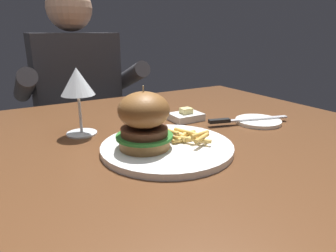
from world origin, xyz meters
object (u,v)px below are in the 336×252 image
Objects in this scene: diner_person at (80,125)px; butter_dish at (186,116)px; wine_glass at (77,84)px; main_plate at (167,147)px; bread_plate at (258,121)px; burger_sandwich at (144,120)px; table_knife at (242,120)px.

butter_dish is at bearing -77.91° from diner_person.
diner_person is at bearing 76.74° from wine_glass.
main_plate is 1.72× the size of wine_glass.
wine_glass reaches higher than bread_plate.
main_plate is at bearing -91.37° from diner_person.
table_knife is at bearing 8.57° from burger_sandwich.
main_plate is 1.23× the size of table_knife.
table_knife is (0.32, 0.05, -0.06)m from burger_sandwich.
bread_plate is at bearing -69.27° from diner_person.
burger_sandwich is 0.88m from diner_person.
burger_sandwich is 0.22m from wine_glass.
bread_plate is at bearing -38.87° from butter_dish.
table_knife reaches higher than bread_plate.
wine_glass is (-0.13, 0.20, 0.12)m from main_plate.
diner_person is (0.02, 0.85, -0.18)m from main_plate.
table_knife is 0.85m from diner_person.
wine_glass is 0.73m from diner_person.
table_knife is (0.41, -0.14, -0.11)m from wine_glass.
main_plate is 2.27× the size of bread_plate.
bread_plate is 0.20m from butter_dish.
table_knife is 0.20× the size of diner_person.
butter_dish is at bearing -5.85° from wine_glass.
butter_dish is (0.21, 0.16, -0.06)m from burger_sandwich.
wine_glass reaches higher than table_knife.
butter_dish is (-0.16, 0.13, 0.01)m from bread_plate.
burger_sandwich reaches higher than table_knife.
burger_sandwich is 1.04× the size of bread_plate.
table_knife is (0.27, 0.06, 0.01)m from main_plate.
main_plate is 0.27m from wine_glass.
burger_sandwich is at bearing -171.43° from table_knife.
diner_person reaches higher than wine_glass.
main_plate is 2.19× the size of burger_sandwich.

